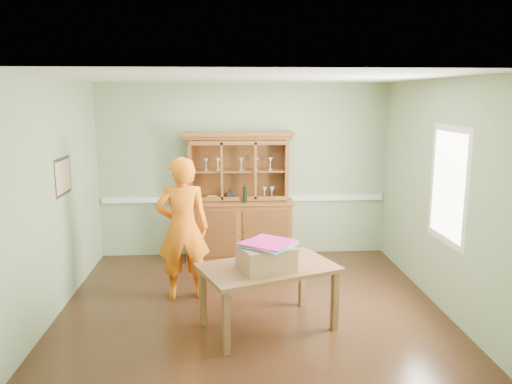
{
  "coord_description": "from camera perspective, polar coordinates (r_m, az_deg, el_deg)",
  "views": [
    {
      "loc": [
        -0.3,
        -5.72,
        2.49
      ],
      "look_at": [
        0.09,
        0.4,
        1.31
      ],
      "focal_mm": 35.0,
      "sensor_mm": 36.0,
      "label": 1
    }
  ],
  "objects": [
    {
      "name": "chair_rail",
      "position": [
        7.87,
        -1.37,
        -0.79
      ],
      "size": [
        4.41,
        0.05,
        0.08
      ],
      "primitive_type": "cube",
      "color": "white",
      "rests_on": "wall_back"
    },
    {
      "name": "wall_left",
      "position": [
        6.15,
        -22.04,
        -0.62
      ],
      "size": [
        0.0,
        4.0,
        4.0
      ],
      "primitive_type": "plane",
      "rotation": [
        1.57,
        0.0,
        1.57
      ],
      "color": "#8CA87E",
      "rests_on": "floor"
    },
    {
      "name": "wall_front",
      "position": [
        3.91,
        0.93,
        -6.13
      ],
      "size": [
        4.5,
        0.0,
        4.5
      ],
      "primitive_type": "plane",
      "rotation": [
        -1.57,
        0.0,
        0.0
      ],
      "color": "#8CA87E",
      "rests_on": "floor"
    },
    {
      "name": "china_hutch",
      "position": [
        7.72,
        -1.99,
        -2.59
      ],
      "size": [
        1.67,
        0.55,
        1.97
      ],
      "color": "brown",
      "rests_on": "floor"
    },
    {
      "name": "person",
      "position": [
        6.21,
        -8.37,
        -4.16
      ],
      "size": [
        0.69,
        0.5,
        1.78
      ],
      "primitive_type": "imported",
      "rotation": [
        0.0,
        0.0,
        3.25
      ],
      "color": "orange",
      "rests_on": "floor"
    },
    {
      "name": "floor",
      "position": [
        6.25,
        -0.6,
        -12.61
      ],
      "size": [
        4.5,
        4.5,
        0.0
      ],
      "primitive_type": "plane",
      "color": "#402314",
      "rests_on": "ground"
    },
    {
      "name": "framed_map",
      "position": [
        6.39,
        -21.16,
        1.68
      ],
      "size": [
        0.03,
        0.6,
        0.46
      ],
      "color": "#352615",
      "rests_on": "wall_left"
    },
    {
      "name": "window_panel",
      "position": [
        6.06,
        21.07,
        0.74
      ],
      "size": [
        0.03,
        0.96,
        1.36
      ],
      "color": "white",
      "rests_on": "wall_right"
    },
    {
      "name": "wall_right",
      "position": [
        6.37,
        20.04,
        -0.11
      ],
      "size": [
        0.0,
        4.0,
        4.0
      ],
      "primitive_type": "plane",
      "rotation": [
        1.57,
        0.0,
        -1.57
      ],
      "color": "#8CA87E",
      "rests_on": "floor"
    },
    {
      "name": "cardboard_box",
      "position": [
        5.27,
        1.17,
        -7.53
      ],
      "size": [
        0.64,
        0.58,
        0.25
      ],
      "primitive_type": "cube",
      "rotation": [
        0.0,
        0.0,
        0.33
      ],
      "color": "#A67955",
      "rests_on": "dining_table"
    },
    {
      "name": "kite_stack",
      "position": [
        5.25,
        1.26,
        -5.92
      ],
      "size": [
        0.65,
        0.65,
        0.04
      ],
      "rotation": [
        0.0,
        0.0,
        0.86
      ],
      "color": "#36B977",
      "rests_on": "cardboard_box"
    },
    {
      "name": "dining_table",
      "position": [
        5.43,
        1.42,
        -9.27
      ],
      "size": [
        1.62,
        1.3,
        0.7
      ],
      "rotation": [
        0.0,
        0.0,
        0.37
      ],
      "color": "brown",
      "rests_on": "floor"
    },
    {
      "name": "ceiling",
      "position": [
        5.73,
        -0.65,
        12.96
      ],
      "size": [
        4.5,
        4.5,
        0.0
      ],
      "primitive_type": "plane",
      "rotation": [
        3.14,
        0.0,
        0.0
      ],
      "color": "white",
      "rests_on": "wall_back"
    },
    {
      "name": "wall_back",
      "position": [
        7.81,
        -1.39,
        2.48
      ],
      "size": [
        4.5,
        0.0,
        4.5
      ],
      "primitive_type": "plane",
      "rotation": [
        1.57,
        0.0,
        0.0
      ],
      "color": "#8CA87E",
      "rests_on": "floor"
    }
  ]
}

